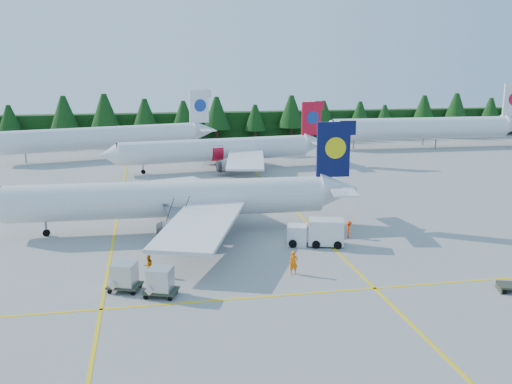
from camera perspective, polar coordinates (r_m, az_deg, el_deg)
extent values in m
plane|color=#9B9B96|center=(48.00, 2.33, -7.45)|extent=(320.00, 320.00, 0.00)
cube|color=yellow|center=(66.06, -13.64, -2.13)|extent=(0.25, 120.00, 0.01)
cube|color=yellow|center=(67.95, 3.44, -1.38)|extent=(0.25, 120.00, 0.01)
cube|color=yellow|center=(42.58, 4.19, -10.17)|extent=(80.00, 0.25, 0.01)
cube|color=black|center=(126.99, -6.12, 6.55)|extent=(220.00, 4.00, 6.00)
cylinder|color=silver|center=(57.67, -8.82, -0.69)|extent=(31.35, 4.72, 3.68)
cube|color=#070D39|center=(59.23, 7.74, 4.23)|extent=(3.50, 0.44, 5.70)
cube|color=silver|center=(65.46, -6.43, 0.49)|extent=(9.12, 14.77, 1.04)
cylinder|color=slate|center=(63.28, -7.96, -1.17)|extent=(3.19, 2.03, 1.93)
cube|color=silver|center=(50.31, -5.61, -3.24)|extent=(9.88, 14.84, 1.04)
cylinder|color=slate|center=(52.99, -7.73, -3.92)|extent=(3.19, 2.03, 1.93)
cylinder|color=slate|center=(59.53, -20.26, -3.43)|extent=(0.22, 0.22, 1.56)
cylinder|color=silver|center=(90.67, -4.08, 4.24)|extent=(30.36, 7.41, 3.55)
cone|color=silver|center=(88.16, -14.43, 3.63)|extent=(2.92, 3.84, 3.55)
cube|color=red|center=(95.43, 5.55, 7.32)|extent=(3.38, 0.74, 5.50)
cube|color=silver|center=(98.62, -3.65, 4.63)|extent=(10.51, 14.30, 1.01)
cylinder|color=slate|center=(96.08, -4.31, 3.65)|extent=(3.23, 2.24, 1.86)
cube|color=silver|center=(84.28, -1.05, 3.26)|extent=(7.67, 14.05, 1.01)
cylinder|color=slate|center=(86.27, -2.65, 2.63)|extent=(3.23, 2.24, 1.86)
cylinder|color=slate|center=(89.00, -11.23, 2.28)|extent=(0.21, 0.21, 1.51)
cylinder|color=silver|center=(105.46, -15.16, 5.24)|extent=(33.74, 12.35, 3.98)
cube|color=silver|center=(109.71, -5.73, 8.51)|extent=(3.75, 1.29, 6.17)
cylinder|color=slate|center=(104.37, -22.02, 3.13)|extent=(0.24, 0.24, 1.59)
cylinder|color=silver|center=(119.40, 16.09, 6.15)|extent=(36.49, 4.88, 4.28)
cone|color=silver|center=(112.23, 6.94, 6.16)|extent=(3.07, 4.33, 4.28)
cylinder|color=slate|center=(114.43, 9.72, 4.68)|extent=(0.26, 0.26, 1.71)
cube|color=silver|center=(54.05, -7.09, -4.65)|extent=(4.21, 3.23, 0.98)
cube|color=slate|center=(55.17, -7.95, -2.63)|extent=(2.67, 3.84, 2.65)
cube|color=slate|center=(56.44, -8.76, -1.04)|extent=(1.89, 1.60, 0.11)
cube|color=white|center=(53.37, 4.12, -4.31)|extent=(2.21, 2.21, 1.87)
cube|color=black|center=(53.24, 4.13, -3.85)|extent=(1.92, 2.05, 0.80)
cube|color=white|center=(53.28, 7.01, -3.96)|extent=(3.62, 2.77, 2.32)
cube|color=#303627|center=(44.07, -12.98, -9.08)|extent=(2.81, 2.49, 0.15)
cube|color=silver|center=(43.75, -13.04, -7.98)|extent=(2.09, 2.06, 1.65)
cube|color=#303627|center=(42.61, -9.48, -9.69)|extent=(2.81, 2.49, 0.15)
cube|color=silver|center=(42.28, -9.53, -8.56)|extent=(2.09, 2.06, 1.65)
imported|color=#FF6A05|center=(46.07, 3.78, -7.08)|extent=(0.74, 0.52, 1.92)
imported|color=orange|center=(46.61, -10.71, -7.20)|extent=(1.02, 0.94, 1.67)
imported|color=#F93D05|center=(56.13, 9.28, -3.71)|extent=(0.64, 0.78, 1.64)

